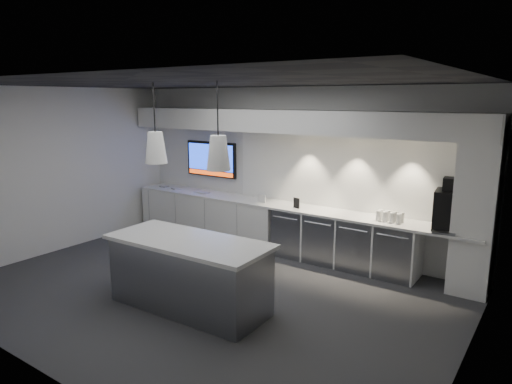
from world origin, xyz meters
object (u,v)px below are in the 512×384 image
Objects in this scene: coffee_machine at (450,208)px; bin at (135,266)px; island at (189,273)px; wall_tv at (211,159)px.

bin is at bearing -155.34° from coffee_machine.
bin is (-1.33, 0.20, -0.24)m from island.
bin is at bearing 169.64° from island.
coffee_machine is (4.01, 2.49, 0.98)m from bin.
bin is (0.74, -2.74, -1.32)m from wall_tv.
wall_tv reaches higher than bin.
bin is 4.82m from coffee_machine.
wall_tv reaches higher than coffee_machine.
island is 4.75× the size of bin.
bin is 0.63× the size of coffee_machine.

